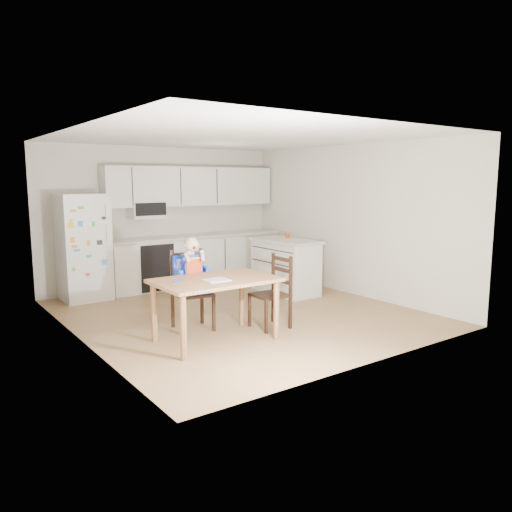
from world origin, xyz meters
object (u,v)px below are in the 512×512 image
at_px(refrigerator, 83,247).
at_px(dining_table, 215,287).
at_px(chair_booster, 191,274).
at_px(chair_side, 276,287).
at_px(red_cup, 288,235).
at_px(kitchen_island, 286,266).

relative_size(refrigerator, dining_table, 1.20).
xyz_separation_m(chair_booster, chair_side, (0.94, -0.57, -0.19)).
bearing_deg(red_cup, chair_booster, -156.38).
distance_m(kitchen_island, red_cup, 0.56).
xyz_separation_m(kitchen_island, chair_side, (-1.36, -1.48, 0.07)).
relative_size(kitchen_island, red_cup, 14.61).
relative_size(kitchen_island, chair_side, 1.31).
distance_m(kitchen_island, chair_side, 2.01).
height_order(kitchen_island, red_cup, red_cup).
xyz_separation_m(refrigerator, chair_booster, (0.63, -2.43, -0.13)).
bearing_deg(dining_table, refrigerator, 101.52).
xyz_separation_m(refrigerator, chair_side, (1.57, -3.00, -0.31)).
bearing_deg(dining_table, red_cup, 34.41).
relative_size(dining_table, chair_booster, 1.18).
height_order(refrigerator, chair_side, refrigerator).
bearing_deg(dining_table, chair_side, 2.86).
bearing_deg(refrigerator, chair_side, -62.45).
relative_size(refrigerator, chair_side, 1.79).
relative_size(red_cup, dining_table, 0.06).
relative_size(refrigerator, kitchen_island, 1.36).
xyz_separation_m(kitchen_island, red_cup, (0.18, 0.18, 0.50)).
height_order(red_cup, dining_table, red_cup).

